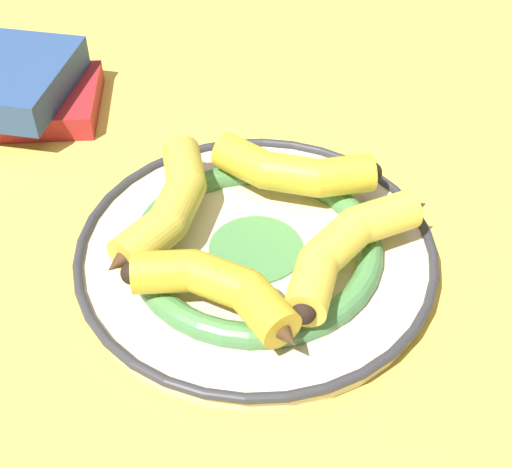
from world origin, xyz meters
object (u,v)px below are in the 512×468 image
Objects in this scene: decorative_bowl at (256,250)px; banana_a at (289,170)px; banana_b at (348,245)px; book_stack at (2,87)px; banana_d at (169,206)px; banana_c at (219,288)px.

decorative_bowl is 1.86× the size of banana_a.
book_stack is (0.18, 0.43, -0.02)m from banana_b.
book_stack is at bearing -86.28° from banana_b.
banana_d reaches higher than banana_b.
banana_c is 0.88× the size of banana_d.
banana_b is (-0.01, -0.08, 0.04)m from decorative_bowl.
banana_d is 0.31m from book_stack.
banana_b is 0.12m from banana_c.
banana_a reaches higher than book_stack.
banana_b is at bearing -95.73° from decorative_bowl.
banana_b is 0.93× the size of banana_d.
banana_b is at bearing -129.02° from banana_c.
decorative_bowl is 2.01× the size of banana_c.
banana_d is (0.00, 0.08, 0.04)m from decorative_bowl.
banana_c is at bearing -25.35° from banana_b.
decorative_bowl is 1.77× the size of banana_d.
banana_b is 0.17m from banana_d.
banana_d reaches higher than decorative_bowl.
banana_d is at bearing -140.65° from banana_a.
banana_d reaches higher than book_stack.
book_stack is (0.09, 0.36, -0.02)m from banana_a.
banana_b is at bearing -93.75° from banana_d.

